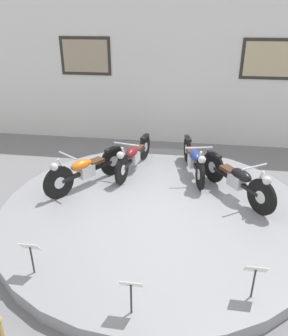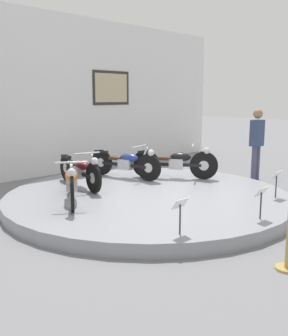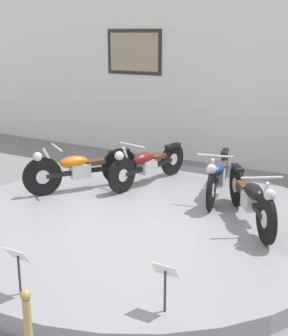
# 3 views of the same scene
# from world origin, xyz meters

# --- Properties ---
(ground_plane) EXTENTS (60.00, 60.00, 0.00)m
(ground_plane) POSITION_xyz_m (0.00, 0.00, 0.00)
(ground_plane) COLOR slate
(display_platform) EXTENTS (5.55, 5.55, 0.22)m
(display_platform) POSITION_xyz_m (0.00, 0.00, 0.11)
(display_platform) COLOR gray
(display_platform) RESTS_ON ground_plane
(back_wall) EXTENTS (14.00, 0.22, 4.27)m
(back_wall) POSITION_xyz_m (0.00, 3.98, 2.14)
(back_wall) COLOR white
(back_wall) RESTS_ON ground_plane
(motorcycle_orange) EXTENTS (1.16, 1.68, 0.80)m
(motorcycle_orange) POSITION_xyz_m (-1.45, 0.50, 0.60)
(motorcycle_orange) COLOR black
(motorcycle_orange) RESTS_ON display_platform
(motorcycle_maroon) EXTENTS (0.57, 1.92, 0.78)m
(motorcycle_maroon) POSITION_xyz_m (-0.65, 1.35, 0.59)
(motorcycle_maroon) COLOR black
(motorcycle_maroon) RESTS_ON display_platform
(motorcycle_blue) EXTENTS (0.59, 1.93, 0.78)m
(motorcycle_blue) POSITION_xyz_m (0.65, 1.35, 0.59)
(motorcycle_blue) COLOR black
(motorcycle_blue) RESTS_ON display_platform
(motorcycle_black) EXTENTS (1.17, 1.68, 0.80)m
(motorcycle_black) POSITION_xyz_m (1.45, 0.50, 0.61)
(motorcycle_black) COLOR black
(motorcycle_black) RESTS_ON display_platform
(info_placard_front_left) EXTENTS (0.26, 0.11, 0.51)m
(info_placard_front_left) POSITION_xyz_m (-1.40, -1.98, 0.59)
(info_placard_front_left) COLOR #333338
(info_placard_front_left) RESTS_ON display_platform
(info_placard_front_centre) EXTENTS (0.26, 0.11, 0.51)m
(info_placard_front_centre) POSITION_xyz_m (0.00, -2.43, 0.59)
(info_placard_front_centre) COLOR #333338
(info_placard_front_centre) RESTS_ON display_platform
(info_placard_front_right) EXTENTS (0.26, 0.11, 0.51)m
(info_placard_front_right) POSITION_xyz_m (1.40, -1.98, 0.59)
(info_placard_front_right) COLOR #333338
(info_placard_front_right) RESTS_ON display_platform
(visitor_standing) EXTENTS (0.36, 0.24, 1.79)m
(visitor_standing) POSITION_xyz_m (3.51, -0.38, 1.02)
(visitor_standing) COLOR #4C4C6B
(visitor_standing) RESTS_ON ground_plane
(stanchion_post_left_of_entry) EXTENTS (0.28, 0.28, 1.02)m
(stanchion_post_left_of_entry) POSITION_xyz_m (-0.99, -3.33, 0.34)
(stanchion_post_left_of_entry) COLOR tan
(stanchion_post_left_of_entry) RESTS_ON ground_plane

